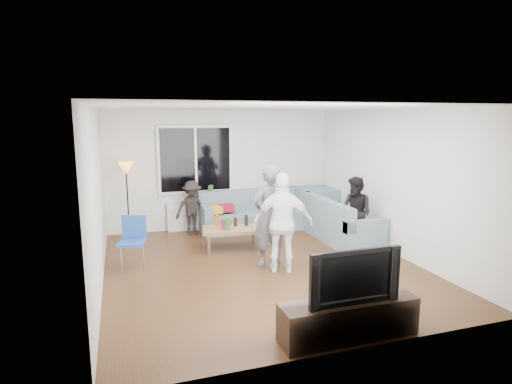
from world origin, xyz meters
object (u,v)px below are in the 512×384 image
object	(u,v)px
sofa_right_section	(341,219)
television	(350,274)
side_chair	(132,243)
player_left	(269,216)
tv_console	(348,319)
floor_lamp	(128,201)
sofa_back_section	(253,211)
spectator_right	(356,213)
coffee_table	(232,238)
spectator_back	(192,208)
player_right	(283,223)

from	to	relation	value
sofa_right_section	television	distance (m)	3.94
side_chair	player_left	size ratio (longest dim) A/B	0.51
tv_console	floor_lamp	bearing A→B (deg)	114.67
sofa_back_section	television	distance (m)	4.80
spectator_right	side_chair	bearing A→B (deg)	-108.07
coffee_table	sofa_back_section	bearing A→B (deg)	56.54
player_left	spectator_back	bearing A→B (deg)	-82.56
sofa_right_section	player_right	bearing A→B (deg)	126.40
sofa_back_section	tv_console	bearing A→B (deg)	-94.60
player_left	coffee_table	bearing A→B (deg)	-85.59
sofa_right_section	spectator_right	xyz separation A→B (m)	(0.00, -0.55, 0.25)
sofa_back_section	floor_lamp	bearing A→B (deg)	177.80
spectator_back	spectator_right	bearing A→B (deg)	-45.73
side_chair	player_right	world-z (taller)	player_right
spectator_back	tv_console	distance (m)	4.91
sofa_right_section	coffee_table	distance (m)	2.25
coffee_table	spectator_right	world-z (taller)	spectator_right
spectator_back	television	xyz separation A→B (m)	(0.95, -4.80, 0.18)
sofa_back_section	sofa_right_section	bearing A→B (deg)	-41.82
floor_lamp	player_right	size ratio (longest dim) A/B	0.97
tv_console	television	distance (m)	0.53
spectator_back	coffee_table	bearing A→B (deg)	-77.74
television	spectator_back	bearing A→B (deg)	101.18
coffee_table	player_right	size ratio (longest dim) A/B	0.68
coffee_table	spectator_back	size ratio (longest dim) A/B	0.96
sofa_right_section	floor_lamp	world-z (taller)	floor_lamp
sofa_back_section	spectator_back	size ratio (longest dim) A/B	2.01
player_right	television	bearing A→B (deg)	106.73
player_right	spectator_right	distance (m)	1.94
sofa_right_section	player_left	bearing A→B (deg)	116.77
floor_lamp	television	distance (m)	5.36
side_chair	television	size ratio (longest dim) A/B	0.79
side_chair	player_left	bearing A→B (deg)	6.27
spectator_back	television	size ratio (longest dim) A/B	1.06
side_chair	spectator_back	size ratio (longest dim) A/B	0.75
player_right	spectator_back	bearing A→B (deg)	-50.90
coffee_table	spectator_back	bearing A→B (deg)	113.98
coffee_table	side_chair	distance (m)	1.93
player_right	tv_console	size ratio (longest dim) A/B	1.00
sofa_right_section	coffee_table	bearing A→B (deg)	87.35
player_left	tv_console	distance (m)	2.60
spectator_right	television	size ratio (longest dim) A/B	1.25
side_chair	tv_console	world-z (taller)	side_chair
side_chair	spectator_right	world-z (taller)	spectator_right
side_chair	spectator_back	world-z (taller)	spectator_back
tv_console	spectator_right	bearing A→B (deg)	57.92
floor_lamp	coffee_table	bearing A→B (deg)	-35.22
side_chair	tv_console	distance (m)	3.77
side_chair	tv_console	bearing A→B (deg)	-34.21
player_right	tv_console	world-z (taller)	player_right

